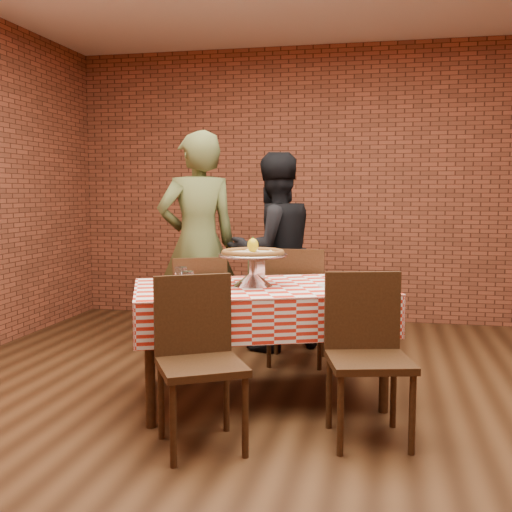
% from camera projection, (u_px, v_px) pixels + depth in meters
% --- Properties ---
extents(ground, '(6.00, 6.00, 0.00)m').
position_uv_depth(ground, '(280.00, 418.00, 3.73)').
color(ground, black).
rests_on(ground, ground).
extents(back_wall, '(5.50, 0.00, 5.50)m').
position_uv_depth(back_wall, '(328.00, 184.00, 6.50)').
color(back_wall, brown).
rests_on(back_wall, ground).
extents(table, '(1.84, 1.48, 0.75)m').
position_uv_depth(table, '(259.00, 343.00, 4.07)').
color(table, '#382211').
rests_on(table, ground).
extents(tablecloth, '(1.88, 1.53, 0.27)m').
position_uv_depth(tablecloth, '(259.00, 306.00, 4.04)').
color(tablecloth, red).
rests_on(tablecloth, table).
extents(pizza_stand, '(0.53, 0.53, 0.21)m').
position_uv_depth(pizza_stand, '(253.00, 270.00, 4.03)').
color(pizza_stand, silver).
rests_on(pizza_stand, tablecloth).
extents(pizza, '(0.48, 0.48, 0.03)m').
position_uv_depth(pizza, '(253.00, 254.00, 4.01)').
color(pizza, beige).
rests_on(pizza, pizza_stand).
extents(lemon, '(0.08, 0.08, 0.09)m').
position_uv_depth(lemon, '(253.00, 245.00, 4.01)').
color(lemon, '#DEC509').
rests_on(lemon, pizza).
extents(water_glass_left, '(0.10, 0.10, 0.13)m').
position_uv_depth(water_glass_left, '(187.00, 281.00, 3.79)').
color(water_glass_left, white).
rests_on(water_glass_left, tablecloth).
extents(water_glass_right, '(0.10, 0.10, 0.13)m').
position_uv_depth(water_glass_right, '(181.00, 277.00, 4.01)').
color(water_glass_right, white).
rests_on(water_glass_right, tablecloth).
extents(side_plate, '(0.19, 0.19, 0.01)m').
position_uv_depth(side_plate, '(329.00, 286.00, 3.99)').
color(side_plate, white).
rests_on(side_plate, tablecloth).
extents(sweetener_packet_a, '(0.06, 0.05, 0.00)m').
position_uv_depth(sweetener_packet_a, '(348.00, 287.00, 3.95)').
color(sweetener_packet_a, white).
rests_on(sweetener_packet_a, tablecloth).
extents(sweetener_packet_b, '(0.06, 0.06, 0.00)m').
position_uv_depth(sweetener_packet_b, '(362.00, 285.00, 4.03)').
color(sweetener_packet_b, white).
rests_on(sweetener_packet_b, tablecloth).
extents(condiment_caddy, '(0.13, 0.12, 0.14)m').
position_uv_depth(condiment_caddy, '(256.00, 269.00, 4.31)').
color(condiment_caddy, silver).
rests_on(condiment_caddy, tablecloth).
extents(chair_near_left, '(0.59, 0.59, 0.92)m').
position_uv_depth(chair_near_left, '(201.00, 365.00, 3.25)').
color(chair_near_left, '#382211').
rests_on(chair_near_left, ground).
extents(chair_near_right, '(0.53, 0.53, 0.92)m').
position_uv_depth(chair_near_right, '(369.00, 360.00, 3.35)').
color(chair_near_right, '#382211').
rests_on(chair_near_right, ground).
extents(chair_far_left, '(0.55, 0.55, 0.89)m').
position_uv_depth(chair_far_left, '(196.00, 312.00, 4.75)').
color(chair_far_left, '#382211').
rests_on(chair_far_left, ground).
extents(chair_far_right, '(0.47, 0.47, 0.94)m').
position_uv_depth(chair_far_right, '(297.00, 305.00, 4.92)').
color(chair_far_right, '#382211').
rests_on(chair_far_right, ground).
extents(diner_olive, '(0.82, 0.74, 1.87)m').
position_uv_depth(diner_olive, '(198.00, 244.00, 5.15)').
color(diner_olive, '#4D532C').
rests_on(diner_olive, ground).
extents(diner_black, '(1.05, 1.02, 1.71)m').
position_uv_depth(diner_black, '(273.00, 252.00, 5.32)').
color(diner_black, black).
rests_on(diner_black, ground).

